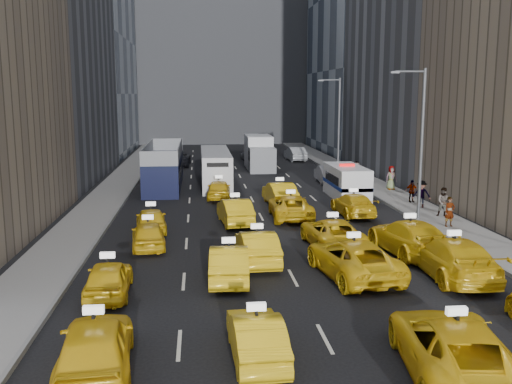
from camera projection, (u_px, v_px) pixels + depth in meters
The scene contains 40 objects.
ground at pixel (302, 294), 21.66m from camera, with size 160.00×160.00×0.00m, color black.
sidewalk_west at pixel (114, 189), 45.11m from camera, with size 3.00×90.00×0.15m, color gray.
sidewalk_east at pixel (372, 185), 47.21m from camera, with size 3.00×90.00×0.15m, color gray.
curb_west at pixel (133, 189), 45.25m from camera, with size 0.15×90.00×0.18m, color slate.
curb_east at pixel (355, 185), 47.06m from camera, with size 0.15×90.00×0.18m, color slate.
building_backdrop at pixel (220, 13), 88.86m from camera, with size 30.00×12.00×40.00m, color slate.
streetlight_near at pixel (420, 139), 33.51m from camera, with size 2.15×0.22×9.00m.
streetlight_far at pixel (338, 122), 53.12m from camera, with size 2.15×0.22×9.00m.
taxi_0 at pixel (95, 347), 15.29m from camera, with size 1.94×4.83×1.65m, color yellow.
taxi_1 at pixel (256, 336), 16.33m from camera, with size 1.41×4.05×1.33m, color yellow.
taxi_2 at pixel (454, 347), 15.27m from camera, with size 2.69×5.83×1.62m, color yellow.
taxi_4 at pixel (109, 278), 21.42m from camera, with size 1.61×3.99×1.36m, color yellow.
taxi_5 at pixel (229, 263), 23.23m from camera, with size 1.54×4.43×1.46m, color yellow.
taxi_6 at pixel (353, 258), 23.66m from camera, with size 2.60×5.64×1.57m, color yellow.
taxi_7 at pixel (453, 258), 23.55m from camera, with size 2.35×5.77×1.68m, color yellow.
taxi_8 at pixel (148, 235), 28.07m from camera, with size 1.59×3.95×1.35m, color yellow.
taxi_9 at pixel (257, 247), 25.60m from camera, with size 1.57×4.49×1.48m, color yellow.
taxi_10 at pixel (332, 233), 28.27m from camera, with size 2.37×5.14×1.43m, color yellow.
taxi_11 at pixel (409, 237), 27.07m from camera, with size 2.29×5.63×1.64m, color yellow.
taxi_12 at pixel (151, 220), 31.36m from camera, with size 1.61×4.01×1.36m, color yellow.
taxi_13 at pixel (235, 211), 33.34m from camera, with size 1.59×4.57×1.51m, color yellow.
taxi_14 at pixel (291, 207), 34.84m from camera, with size 2.39×5.18×1.44m, color yellow.
taxi_15 at pixel (353, 204), 35.77m from camera, with size 1.93×4.74×1.38m, color yellow.
taxi_16 at pixel (219, 189), 41.37m from camera, with size 1.65×4.09×1.40m, color yellow.
taxi_17 at pixel (280, 193), 39.16m from camera, with size 1.65×4.74×1.56m, color yellow.
nypd_van at pixel (347, 182), 41.80m from camera, with size 2.90×6.04×2.50m.
double_decker at pixel (164, 166), 46.53m from camera, with size 3.07×11.98×3.46m.
city_bus at pixel (215, 168), 47.68m from camera, with size 2.95×11.19×2.86m.
box_truck at pixel (259, 153), 57.55m from camera, with size 2.92×7.46×3.35m.
misc_car_0 at pixel (327, 174), 48.90m from camera, with size 1.61×4.63×1.53m, color #ACADB4.
misc_car_1 at pixel (177, 158), 60.41m from camera, with size 2.69×5.83×1.62m, color black.
misc_car_2 at pixel (251, 155), 65.09m from camera, with size 1.88×4.64×1.35m, color gray.
misc_car_3 at pixel (210, 156), 63.43m from camera, with size 1.73×4.30×1.47m, color black.
misc_car_4 at pixel (295, 154), 65.15m from camera, with size 1.68×4.82×1.59m, color #A3A6AA.
pedestrian_0 at pixel (450, 212), 32.02m from camera, with size 0.62×0.41×1.69m, color gray.
pedestrian_1 at pixel (444, 202), 34.58m from camera, with size 0.87×0.48×1.79m, color gray.
pedestrian_2 at pixel (422, 194), 37.40m from camera, with size 1.16×0.48×1.79m, color gray.
pedestrian_3 at pixel (412, 191), 39.26m from camera, with size 0.90×0.41×1.54m, color gray.
pedestrian_4 at pixel (391, 178), 44.47m from camera, with size 0.91×0.50×1.86m, color gray.
pedestrian_5 at pixel (356, 172), 47.86m from camera, with size 1.71×0.49×1.84m, color gray.
Camera 1 is at (-3.83, -20.40, 7.51)m, focal length 40.00 mm.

